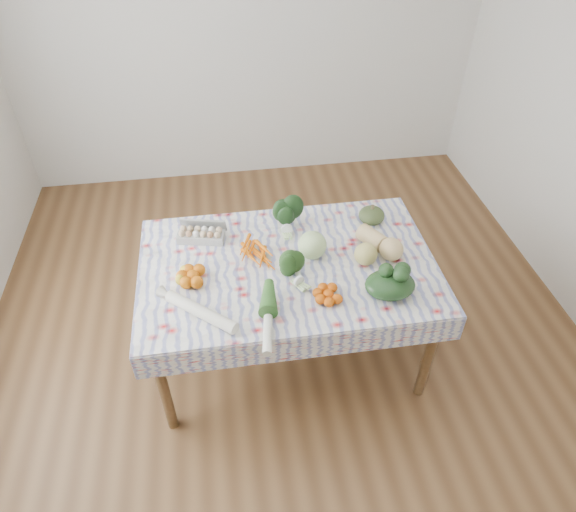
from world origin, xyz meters
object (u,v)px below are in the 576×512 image
object	(u,v)px
egg_carton	(201,235)
kabocha_squash	(372,215)
butternut_squash	(381,241)
dining_table	(288,275)
cabbage	(312,245)
grapefruit	(366,254)

from	to	relation	value
egg_carton	kabocha_squash	world-z (taller)	kabocha_squash
kabocha_squash	butternut_squash	size ratio (longest dim) A/B	0.54
dining_table	cabbage	xyz separation A→B (m)	(0.14, 0.04, 0.16)
egg_carton	butternut_squash	xyz separation A→B (m)	(1.02, -0.25, 0.03)
egg_carton	kabocha_squash	xyz separation A→B (m)	(1.04, 0.02, 0.02)
egg_carton	cabbage	bearing A→B (deg)	-8.41
dining_table	butternut_squash	bearing A→B (deg)	3.60
kabocha_squash	butternut_squash	distance (m)	0.27
dining_table	butternut_squash	world-z (taller)	butternut_squash
cabbage	grapefruit	distance (m)	0.30
egg_carton	grapefruit	size ratio (longest dim) A/B	2.11
butternut_squash	grapefruit	world-z (taller)	butternut_squash
kabocha_squash	butternut_squash	world-z (taller)	butternut_squash
butternut_squash	dining_table	bearing A→B (deg)	152.71
egg_carton	grapefruit	world-z (taller)	grapefruit
butternut_squash	grapefruit	bearing A→B (deg)	-172.22
dining_table	butternut_squash	size ratio (longest dim) A/B	5.44
kabocha_squash	grapefruit	world-z (taller)	grapefruit
dining_table	butternut_squash	xyz separation A→B (m)	(0.54, 0.03, 0.15)
cabbage	butternut_squash	bearing A→B (deg)	-1.51
dining_table	egg_carton	distance (m)	0.57
dining_table	kabocha_squash	xyz separation A→B (m)	(0.56, 0.30, 0.14)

